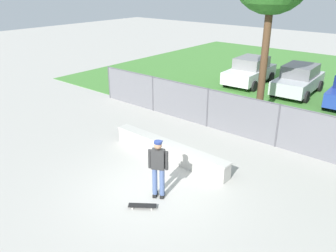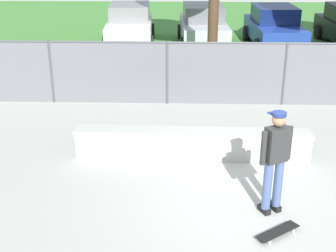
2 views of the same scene
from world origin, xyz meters
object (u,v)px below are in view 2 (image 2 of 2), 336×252
at_px(skateboarder, 275,158).
at_px(car_silver, 203,25).
at_px(skateboard, 278,232).
at_px(car_white, 130,24).
at_px(concrete_ledge, 192,144).
at_px(car_blue, 274,27).

height_order(skateboarder, car_silver, skateboarder).
bearing_deg(skateboarder, car_silver, 93.17).
distance_m(skateboard, car_silver, 13.58).
bearing_deg(skateboard, car_silver, 93.01).
height_order(skateboard, car_white, car_white).
height_order(concrete_ledge, car_white, car_white).
bearing_deg(skateboarder, car_white, 106.30).
relative_size(skateboarder, skateboard, 2.41).
height_order(concrete_ledge, car_blue, car_blue).
xyz_separation_m(car_white, car_blue, (5.97, -0.35, 0.00)).
distance_m(concrete_ledge, car_white, 11.14).
distance_m(skateboard, car_white, 14.18).
xyz_separation_m(concrete_ledge, car_silver, (0.62, 10.74, 0.53)).
height_order(concrete_ledge, skateboard, concrete_ledge).
xyz_separation_m(skateboarder, car_white, (-3.78, 12.94, -0.19)).
xyz_separation_m(skateboarder, skateboard, (0.00, -0.71, -0.96)).
bearing_deg(skateboarder, skateboard, -89.86).
distance_m(skateboarder, car_white, 13.49).
bearing_deg(skateboard, concrete_ledge, 115.39).
relative_size(concrete_ledge, car_blue, 1.16).
height_order(car_silver, car_blue, same).
bearing_deg(skateboarder, car_blue, 80.13).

